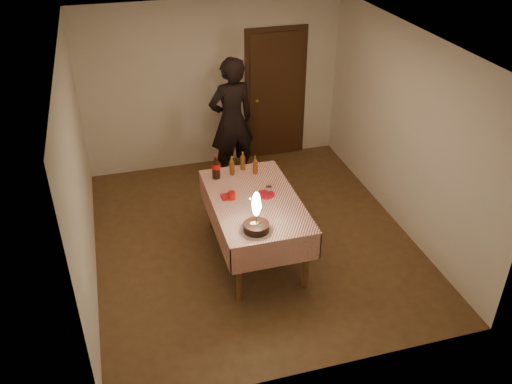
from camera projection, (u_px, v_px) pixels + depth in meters
ground at (253, 238)px, 7.12m from camera, size 4.00×4.50×0.01m
room_shell at (253, 120)px, 6.32m from camera, size 4.04×4.54×2.62m
dining_table at (255, 207)px, 6.45m from camera, size 1.02×1.72×0.82m
birthday_cake at (256, 222)px, 5.79m from camera, size 0.36×0.36×0.49m
red_plate at (266, 194)px, 6.47m from camera, size 0.22×0.22×0.01m
red_cup at (232, 195)px, 6.37m from camera, size 0.08×0.08×0.10m
clear_cup at (269, 190)px, 6.49m from camera, size 0.07×0.07×0.09m
napkin_stack at (228, 197)px, 6.42m from camera, size 0.15×0.15×0.02m
cola_bottle at (216, 167)px, 6.75m from camera, size 0.10×0.10×0.32m
amber_bottle_left at (232, 166)px, 6.84m from camera, size 0.06×0.06×0.25m
amber_bottle_right at (255, 165)px, 6.86m from camera, size 0.06×0.06×0.25m
amber_bottle_mid at (243, 161)px, 6.95m from camera, size 0.06×0.06×0.25m
photographer at (232, 121)px, 7.96m from camera, size 0.78×0.60×1.93m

